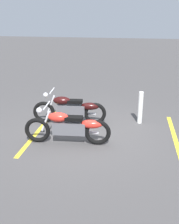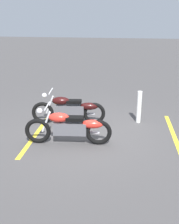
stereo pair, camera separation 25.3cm
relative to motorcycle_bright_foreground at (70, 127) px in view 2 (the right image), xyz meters
name	(u,v)px [view 2 (the right image)]	position (x,y,z in m)	size (l,w,h in m)	color
ground_plane	(84,133)	(0.25, 0.66, -0.46)	(60.00, 60.00, 0.00)	#474444
motorcycle_bright_foreground	(70,127)	(0.00, 0.00, 0.00)	(2.23, 0.62, 1.04)	black
motorcycle_dark_foreground	(70,109)	(-0.28, 1.33, 0.00)	(2.23, 0.63, 1.04)	black
bollard_post	(139,107)	(1.77, 1.72, 0.03)	(0.14, 0.14, 0.99)	white
parking_stripe_near	(38,131)	(-1.08, 0.61, -0.46)	(3.20, 0.12, 0.01)	yellow
parking_stripe_mid	(174,137)	(2.73, 0.78, -0.46)	(3.20, 0.12, 0.01)	yellow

